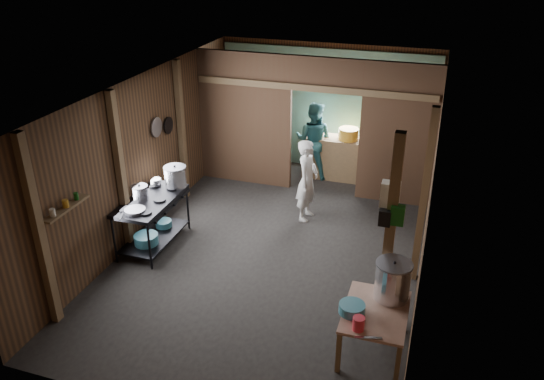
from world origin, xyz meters
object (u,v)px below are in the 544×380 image
(prep_table, at_px, (374,331))
(pink_bucket, at_px, (359,324))
(stock_pot, at_px, (393,281))
(stove_pot_large, at_px, (175,177))
(gas_range, at_px, (153,222))
(cook, at_px, (307,180))
(yellow_tub, at_px, (349,134))

(prep_table, height_order, pink_bucket, pink_bucket)
(stock_pot, xyz_separation_m, pink_bucket, (-0.28, -0.70, -0.15))
(stove_pot_large, distance_m, stock_pot, 4.01)
(gas_range, relative_size, pink_bucket, 8.59)
(prep_table, distance_m, pink_bucket, 0.56)
(pink_bucket, bearing_deg, cook, 113.44)
(prep_table, relative_size, stove_pot_large, 2.76)
(stock_pot, distance_m, pink_bucket, 0.77)
(stove_pot_large, height_order, pink_bucket, stove_pot_large)
(gas_range, height_order, pink_bucket, gas_range)
(stock_pot, bearing_deg, prep_table, -113.39)
(prep_table, xyz_separation_m, pink_bucket, (-0.14, -0.39, 0.38))
(prep_table, height_order, cook, cook)
(gas_range, relative_size, cook, 0.96)
(pink_bucket, distance_m, cook, 3.68)
(prep_table, xyz_separation_m, yellow_tub, (-1.25, 4.86, 0.66))
(gas_range, height_order, cook, cook)
(stock_pot, relative_size, yellow_tub, 1.27)
(pink_bucket, bearing_deg, gas_range, 153.95)
(stock_pot, relative_size, pink_bucket, 3.14)
(gas_range, bearing_deg, pink_bucket, -26.05)
(yellow_tub, xyz_separation_m, cook, (-0.35, -1.87, -0.24))
(prep_table, height_order, stock_pot, stock_pot)
(stove_pot_large, bearing_deg, gas_range, -107.29)
(gas_range, bearing_deg, stock_pot, -15.22)
(gas_range, xyz_separation_m, stove_pot_large, (0.17, 0.55, 0.57))
(gas_range, distance_m, cook, 2.68)
(gas_range, distance_m, stock_pot, 4.01)
(yellow_tub, distance_m, cook, 1.92)
(pink_bucket, relative_size, yellow_tub, 0.41)
(pink_bucket, xyz_separation_m, yellow_tub, (-1.11, 5.25, 0.28))
(yellow_tub, bearing_deg, pink_bucket, -78.04)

